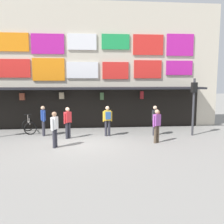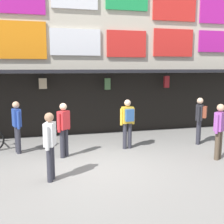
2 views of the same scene
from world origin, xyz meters
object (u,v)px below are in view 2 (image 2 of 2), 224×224
Objects in this scene: pedestrian_in_black at (200,117)px; pedestrian_in_blue at (64,127)px; pedestrian_in_purple at (128,120)px; pedestrian_in_red at (219,128)px; pedestrian_in_white at (50,143)px; pedestrian_in_yellow at (17,124)px.

pedestrian_in_black and pedestrian_in_blue have the same top height.
pedestrian_in_red is at bearing -36.65° from pedestrian_in_purple.
pedestrian_in_red is at bearing 4.56° from pedestrian_in_white.
pedestrian_in_red is 1.00× the size of pedestrian_in_purple.
pedestrian_in_yellow is at bearing 173.36° from pedestrian_in_purple.
pedestrian_in_red and pedestrian_in_blue have the same top height.
pedestrian_in_purple is at bearing -6.64° from pedestrian_in_yellow.
pedestrian_in_blue and pedestrian_in_white have the same top height.
pedestrian_in_white is at bearing -69.26° from pedestrian_in_yellow.
pedestrian_in_purple is (2.16, 0.37, 0.04)m from pedestrian_in_blue.
pedestrian_in_yellow is at bearing 160.05° from pedestrian_in_red.
pedestrian_in_red is at bearing -19.95° from pedestrian_in_yellow.
pedestrian_in_black is at bearing 21.12° from pedestrian_in_white.
pedestrian_in_red is at bearing -102.75° from pedestrian_in_black.
pedestrian_in_purple is (3.57, -0.42, 0.04)m from pedestrian_in_yellow.
pedestrian_in_black is (6.26, -0.48, 0.04)m from pedestrian_in_yellow.
pedestrian_in_yellow is at bearing 175.61° from pedestrian_in_black.
pedestrian_in_yellow is at bearing 110.74° from pedestrian_in_white.
pedestrian_in_purple is at bearing 178.62° from pedestrian_in_black.
pedestrian_in_yellow is 1.00× the size of pedestrian_in_purple.
pedestrian_in_blue and pedestrian_in_purple have the same top height.
pedestrian_in_white is (-4.93, -0.39, 0.00)m from pedestrian_in_red.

